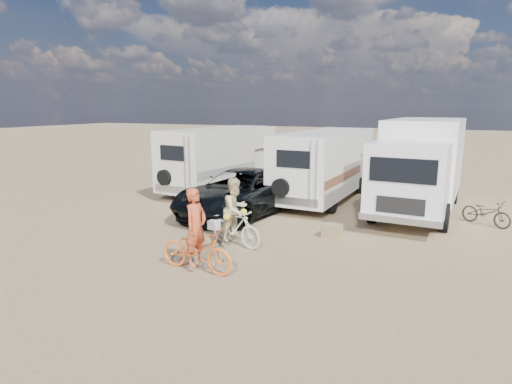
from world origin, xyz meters
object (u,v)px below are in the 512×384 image
at_px(box_truck, 420,167).
at_px(rider_woman, 235,215).
at_px(bike_woman, 236,227).
at_px(bike_parked, 486,212).
at_px(dark_suv, 242,192).
at_px(bike_man, 197,250).
at_px(cooler, 232,208).
at_px(rv_left, 219,160).
at_px(rider_man, 196,234).
at_px(rv_main, 325,166).
at_px(crate, 332,231).

distance_m(box_truck, rider_woman, 7.77).
relative_size(bike_woman, bike_parked, 1.08).
relative_size(dark_suv, bike_man, 2.92).
xyz_separation_m(bike_woman, rider_woman, (0.00, 0.00, 0.35)).
distance_m(bike_man, cooler, 5.79).
bearing_deg(rider_woman, box_truck, -19.31).
bearing_deg(rv_left, rider_man, -57.79).
bearing_deg(bike_woman, rv_main, 10.19).
height_order(bike_man, rider_man, rider_man).
xyz_separation_m(bike_man, crate, (2.34, 3.99, -0.33)).
bearing_deg(crate, box_truck, 63.71).
relative_size(dark_suv, bike_woman, 3.26).
bearing_deg(rider_man, box_truck, -23.40).
height_order(bike_parked, cooler, bike_parked).
relative_size(box_truck, rider_man, 4.14).
distance_m(bike_man, bike_parked, 9.99).
height_order(bike_parked, crate, bike_parked).
bearing_deg(dark_suv, rv_main, 68.06).
height_order(rv_main, cooler, rv_main).
xyz_separation_m(rv_left, bike_man, (4.19, -8.87, -0.94)).
xyz_separation_m(bike_man, cooler, (-1.82, 5.49, -0.33)).
height_order(bike_woman, rider_man, rider_man).
distance_m(rv_left, crate, 8.24).
height_order(rv_left, rider_man, rv_left).
xyz_separation_m(box_truck, dark_suv, (-5.93, -2.86, -0.90)).
xyz_separation_m(rider_man, cooler, (-1.82, 5.49, -0.73)).
height_order(box_truck, rider_woman, box_truck).
distance_m(bike_man, crate, 4.64).
height_order(rv_main, bike_parked, rv_main).
distance_m(rv_main, crate, 5.45).
distance_m(bike_woman, rider_man, 2.11).
xyz_separation_m(rv_left, bike_parked, (10.91, -1.48, -1.03)).
xyz_separation_m(cooler, crate, (4.16, -1.49, 0.00)).
bearing_deg(bike_parked, rider_woman, 162.31).
bearing_deg(bike_woman, rider_woman, -73.83).
height_order(dark_suv, bike_parked, dark_suv).
height_order(rv_left, rider_woman, rv_left).
bearing_deg(rider_man, crate, -25.48).
distance_m(dark_suv, rider_man, 5.69).
distance_m(box_truck, bike_woman, 7.82).
relative_size(rv_left, cooler, 12.82).
height_order(bike_man, bike_parked, bike_man).
bearing_deg(bike_man, rider_man, 0.00).
distance_m(bike_man, rider_man, 0.40).
xyz_separation_m(dark_suv, bike_parked, (8.15, 1.88, -0.38)).
relative_size(dark_suv, crate, 11.85).
distance_m(rider_man, rider_woman, 2.08).
relative_size(bike_man, rider_woman, 1.13).
bearing_deg(rider_man, rv_left, 30.14).
relative_size(rv_main, bike_man, 3.49).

